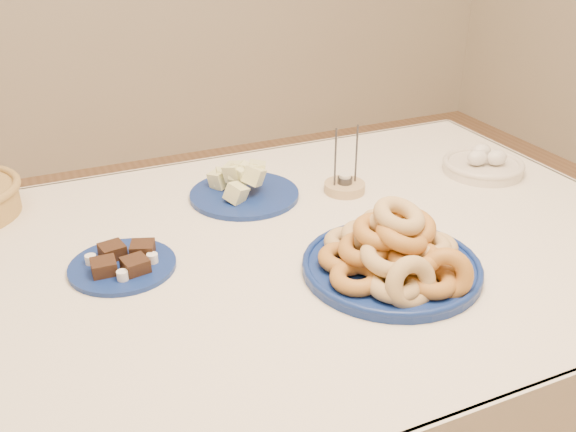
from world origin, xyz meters
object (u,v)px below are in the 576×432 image
Objects in this scene: dining_table at (279,290)px; melon_plate at (242,187)px; egg_bowl at (483,165)px; donut_platter at (394,254)px; brownie_plate at (123,263)px; candle_holder at (345,186)px.

melon_plate is at bearing 85.44° from dining_table.
dining_table is 6.93× the size of egg_bowl.
donut_platter reaches higher than melon_plate.
melon_plate is 0.65m from egg_bowl.
donut_platter reaches higher than brownie_plate.
dining_table is at bearing -143.85° from candle_holder.
candle_holder reaches higher than egg_bowl.
egg_bowl is at bearing 12.77° from dining_table.
brownie_plate is at bearing 153.72° from donut_platter.
melon_plate is at bearing 169.13° from egg_bowl.
donut_platter is 0.60m from egg_bowl.
dining_table is at bearing -9.65° from brownie_plate.
dining_table is 0.69m from egg_bowl.
dining_table is 0.30m from melon_plate.
candle_holder is at bearing -17.97° from melon_plate.
donut_platter is 0.48m from melon_plate.
donut_platter is at bearing -145.96° from egg_bowl.
brownie_plate is 0.60m from candle_holder.
egg_bowl is at bearing -10.87° from melon_plate.
donut_platter is at bearing -47.86° from dining_table.
donut_platter reaches higher than egg_bowl.
melon_plate is 0.40m from brownie_plate.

